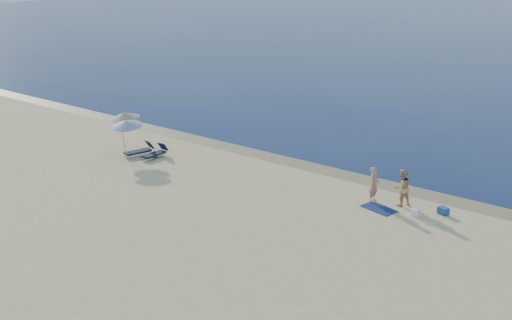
# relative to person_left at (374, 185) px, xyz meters

# --- Properties ---
(wet_sand_strip) EXTENTS (240.00, 1.60, 0.00)m
(wet_sand_strip) POSITION_rel_person_left_xyz_m (-3.77, 2.51, -0.86)
(wet_sand_strip) COLOR #847254
(wet_sand_strip) RESTS_ON ground
(person_left) EXTENTS (0.46, 0.66, 1.72)m
(person_left) POSITION_rel_person_left_xyz_m (0.00, 0.00, 0.00)
(person_left) COLOR tan
(person_left) RESTS_ON ground
(person_right) EXTENTS (1.03, 1.09, 1.77)m
(person_right) POSITION_rel_person_left_xyz_m (1.24, 0.40, 0.03)
(person_right) COLOR tan
(person_right) RESTS_ON ground
(beach_towel) EXTENTS (1.79, 1.25, 0.03)m
(beach_towel) POSITION_rel_person_left_xyz_m (0.66, -0.65, -0.84)
(beach_towel) COLOR #0F1E4E
(beach_towel) RESTS_ON ground
(white_bag) EXTENTS (0.39, 0.34, 0.30)m
(white_bag) POSITION_rel_person_left_xyz_m (2.29, -0.28, -0.71)
(white_bag) COLOR white
(white_bag) RESTS_ON ground
(blue_cooler) EXTENTS (0.56, 0.49, 0.33)m
(blue_cooler) POSITION_rel_person_left_xyz_m (3.24, 0.60, -0.69)
(blue_cooler) COLOR #1B4492
(blue_cooler) RESTS_ON ground
(umbrella_near) EXTENTS (2.24, 2.26, 2.36)m
(umbrella_near) POSITION_rel_person_left_xyz_m (-14.35, -2.72, 1.18)
(umbrella_near) COLOR silver
(umbrella_near) RESTS_ON ground
(umbrella_far) EXTENTS (2.40, 2.41, 2.48)m
(umbrella_far) POSITION_rel_person_left_xyz_m (-15.49, -1.90, 1.30)
(umbrella_far) COLOR silver
(umbrella_far) RESTS_ON ground
(lounger_left) EXTENTS (0.98, 1.84, 0.77)m
(lounger_left) POSITION_rel_person_left_xyz_m (-14.18, -1.99, -0.58)
(lounger_left) COLOR #151B3A
(lounger_left) RESTS_ON ground
(lounger_right) EXTENTS (0.55, 1.68, 0.74)m
(lounger_right) POSITION_rel_person_left_xyz_m (-13.15, -1.73, -0.59)
(lounger_right) COLOR #131735
(lounger_right) RESTS_ON ground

